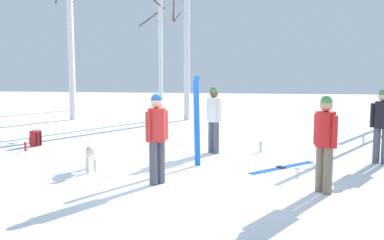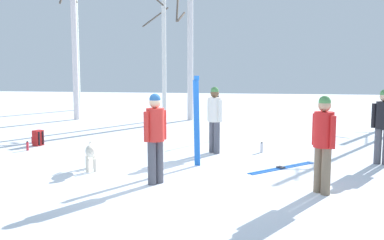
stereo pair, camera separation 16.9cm
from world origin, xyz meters
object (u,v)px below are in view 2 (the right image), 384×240
(backpack_1, at_px, (38,138))
(birch_tree_0, at_px, (76,33))
(person_2, at_px, (155,133))
(person_3, at_px, (383,122))
(dog, at_px, (91,153))
(birch_tree_3, at_px, (190,38))
(person_1, at_px, (323,138))
(water_bottle_0, at_px, (262,148))
(birch_tree_2, at_px, (164,34))
(birch_tree_1, at_px, (74,24))
(person_0, at_px, (215,115))
(ski_pair_planted_1, at_px, (197,121))
(ski_poles_0, at_px, (218,116))
(water_bottle_1, at_px, (27,146))
(ski_pair_lying_0, at_px, (282,168))

(backpack_1, relative_size, birch_tree_0, 0.06)
(person_2, height_order, person_3, same)
(dog, height_order, birch_tree_3, birch_tree_3)
(person_1, relative_size, water_bottle_0, 6.43)
(person_1, distance_m, dog, 4.79)
(birch_tree_2, relative_size, birch_tree_3, 1.04)
(birch_tree_1, bearing_deg, person_1, -47.16)
(person_1, distance_m, person_2, 3.03)
(person_0, height_order, backpack_1, person_0)
(ski_pair_planted_1, height_order, ski_poles_0, ski_pair_planted_1)
(birch_tree_1, bearing_deg, birch_tree_2, 7.34)
(water_bottle_0, xyz_separation_m, water_bottle_1, (-6.18, -0.78, -0.01))
(person_2, height_order, birch_tree_2, birch_tree_2)
(birch_tree_2, bearing_deg, ski_pair_planted_1, -71.96)
(ski_pair_planted_1, bearing_deg, birch_tree_1, 129.36)
(ski_pair_lying_0, xyz_separation_m, birch_tree_0, (-10.16, 11.93, 4.03))
(birch_tree_2, bearing_deg, ski_poles_0, -59.64)
(ski_pair_lying_0, height_order, birch_tree_0, birch_tree_0)
(ski_pair_lying_0, distance_m, birch_tree_3, 9.85)
(person_3, height_order, birch_tree_2, birch_tree_2)
(ski_pair_planted_1, xyz_separation_m, birch_tree_0, (-8.26, 11.97, 3.04))
(person_0, relative_size, person_2, 1.00)
(backpack_1, height_order, birch_tree_2, birch_tree_2)
(birch_tree_0, bearing_deg, birch_tree_1, -66.58)
(ski_pair_planted_1, relative_size, backpack_1, 4.59)
(dog, distance_m, birch_tree_1, 10.46)
(ski_poles_0, relative_size, water_bottle_1, 5.48)
(dog, bearing_deg, ski_poles_0, 63.14)
(birch_tree_2, bearing_deg, ski_pair_lying_0, -61.00)
(person_0, xyz_separation_m, dog, (-2.39, -2.35, -0.59))
(water_bottle_1, xyz_separation_m, birch_tree_3, (3.09, 7.54, 3.35))
(ski_pair_lying_0, distance_m, ski_poles_0, 4.04)
(person_0, height_order, dog, person_0)
(water_bottle_1, bearing_deg, ski_pair_lying_0, -8.35)
(water_bottle_1, bearing_deg, person_2, -32.28)
(water_bottle_1, bearing_deg, person_0, 5.56)
(person_2, distance_m, birch_tree_0, 15.96)
(birch_tree_1, relative_size, birch_tree_3, 1.18)
(person_0, height_order, ski_pair_lying_0, person_0)
(water_bottle_0, bearing_deg, person_2, -119.64)
(person_2, xyz_separation_m, birch_tree_2, (-2.22, 10.06, 2.63))
(person_3, relative_size, birch_tree_2, 0.24)
(person_2, bearing_deg, water_bottle_1, 147.72)
(person_1, distance_m, water_bottle_0, 3.84)
(ski_pair_planted_1, bearing_deg, water_bottle_0, 51.43)
(person_1, distance_m, birch_tree_1, 13.61)
(ski_pair_lying_0, height_order, water_bottle_0, water_bottle_0)
(water_bottle_1, bearing_deg, ski_pair_planted_1, -12.15)
(person_1, xyz_separation_m, ski_poles_0, (-2.42, 5.37, -0.25))
(person_0, relative_size, birch_tree_0, 0.22)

